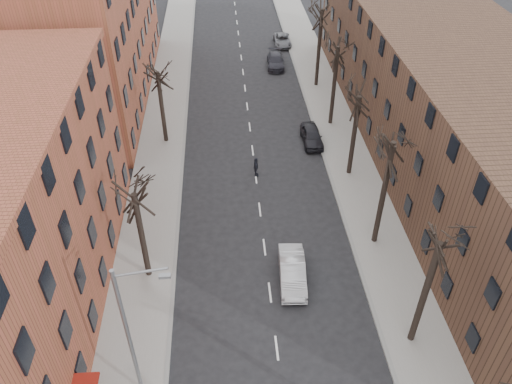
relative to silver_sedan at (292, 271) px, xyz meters
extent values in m
cube|color=gray|center=(-9.50, 18.04, -0.67)|extent=(4.00, 90.00, 0.15)
cube|color=gray|center=(6.50, 18.04, -0.67)|extent=(4.00, 90.00, 0.15)
cube|color=brown|center=(-17.50, 27.04, 6.26)|extent=(12.00, 28.00, 14.00)
cube|color=#462E20|center=(14.50, 13.04, 4.26)|extent=(12.00, 50.00, 10.00)
cylinder|color=slate|center=(-8.70, -6.96, 3.76)|extent=(0.20, 0.20, 9.00)
cylinder|color=slate|center=(-7.60, -6.96, 8.06)|extent=(2.39, 0.12, 0.46)
cube|color=slate|center=(-6.60, -6.96, 7.76)|extent=(0.50, 0.22, 0.14)
imported|color=#ADAFB5|center=(0.00, 0.00, 0.00)|extent=(1.83, 4.59, 1.48)
imported|color=black|center=(3.80, 15.92, -0.04)|extent=(1.74, 4.17, 1.41)
imported|color=#212129|center=(2.30, 32.28, -0.07)|extent=(2.16, 4.74, 1.34)
imported|color=#57585E|center=(3.80, 38.60, -0.14)|extent=(2.06, 4.34, 1.20)
imported|color=black|center=(-1.47, 11.35, 0.10)|extent=(0.42, 0.99, 1.68)
camera|label=1|loc=(-3.84, -21.28, 23.28)|focal=35.00mm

